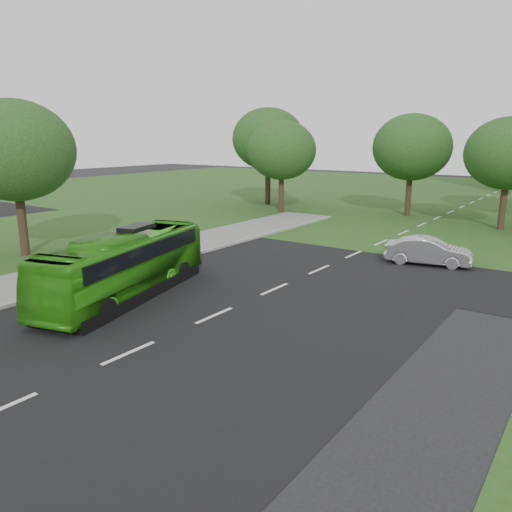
# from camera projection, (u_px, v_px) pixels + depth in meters

# --- Properties ---
(ground) EXTENTS (160.00, 160.00, 0.00)m
(ground) POSITION_uv_depth(u_px,v_px,m) (176.00, 333.00, 16.62)
(ground) COLOR black
(ground) RESTS_ON ground
(street_surfaces) EXTENTS (120.00, 120.00, 0.15)m
(street_surfaces) POSITION_uv_depth(u_px,v_px,m) (402.00, 230.00, 34.86)
(street_surfaces) COLOR black
(street_surfaces) RESTS_ON ground
(tree_park_a) EXTENTS (5.87, 5.87, 7.80)m
(tree_park_a) POSITION_uv_depth(u_px,v_px,m) (282.00, 150.00, 42.36)
(tree_park_a) COLOR black
(tree_park_a) RESTS_ON ground
(tree_park_b) EXTENTS (6.30, 6.30, 8.27)m
(tree_park_b) POSITION_uv_depth(u_px,v_px,m) (412.00, 147.00, 40.32)
(tree_park_b) COLOR black
(tree_park_b) RESTS_ON ground
(tree_park_c) EXTENTS (5.85, 5.85, 7.78)m
(tree_park_c) POSITION_uv_depth(u_px,v_px,m) (509.00, 154.00, 34.20)
(tree_park_c) COLOR black
(tree_park_c) RESTS_ON ground
(tree_park_f) EXTENTS (6.84, 6.84, 9.14)m
(tree_park_f) POSITION_uv_depth(u_px,v_px,m) (268.00, 139.00, 47.24)
(tree_park_f) COLOR black
(tree_park_f) RESTS_ON ground
(tree_side_near) EXTENTS (6.29, 6.29, 8.35)m
(tree_side_near) POSITION_uv_depth(u_px,v_px,m) (14.00, 151.00, 26.33)
(tree_side_near) COLOR black
(tree_side_near) RESTS_ON ground
(bus) EXTENTS (4.55, 9.58, 2.60)m
(bus) POSITION_uv_depth(u_px,v_px,m) (126.00, 265.00, 20.23)
(bus) COLOR #2F9214
(bus) RESTS_ON ground
(sedan) EXTENTS (4.44, 2.34, 1.39)m
(sedan) POSITION_uv_depth(u_px,v_px,m) (428.00, 251.00, 25.44)
(sedan) COLOR silver
(sedan) RESTS_ON ground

